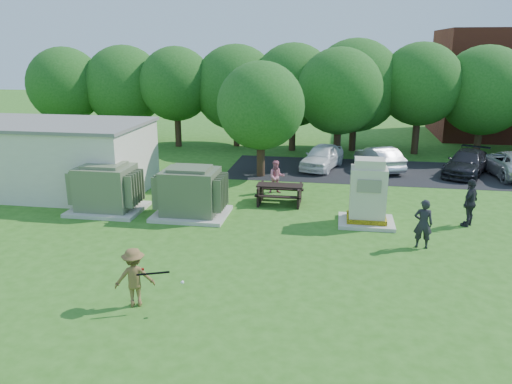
% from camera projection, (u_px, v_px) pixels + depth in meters
% --- Properties ---
extents(ground, '(120.00, 120.00, 0.00)m').
position_uv_depth(ground, '(235.00, 265.00, 16.03)').
color(ground, '#2D6619').
rests_on(ground, ground).
extents(service_building, '(10.00, 5.00, 3.20)m').
position_uv_depth(service_building, '(41.00, 158.00, 23.95)').
color(service_building, beige).
rests_on(service_building, ground).
extents(service_building_roof, '(10.20, 5.20, 0.15)m').
position_uv_depth(service_building_roof, '(37.00, 123.00, 23.48)').
color(service_building_roof, slate).
rests_on(service_building_roof, service_building).
extents(parking_strip, '(20.00, 6.00, 0.01)m').
position_uv_depth(parking_strip, '(408.00, 173.00, 27.69)').
color(parking_strip, '#232326').
rests_on(parking_strip, ground).
extents(transformer_left, '(3.00, 2.40, 2.07)m').
position_uv_depth(transformer_left, '(106.00, 189.00, 21.04)').
color(transformer_left, beige).
rests_on(transformer_left, ground).
extents(transformer_right, '(3.00, 2.40, 2.07)m').
position_uv_depth(transformer_right, '(191.00, 193.00, 20.46)').
color(transformer_right, beige).
rests_on(transformer_right, ground).
extents(generator_cabinet, '(2.16, 1.77, 2.63)m').
position_uv_depth(generator_cabinet, '(368.00, 196.00, 19.46)').
color(generator_cabinet, beige).
rests_on(generator_cabinet, ground).
extents(picnic_table, '(2.03, 1.52, 0.87)m').
position_uv_depth(picnic_table, '(280.00, 192.00, 22.17)').
color(picnic_table, black).
rests_on(picnic_table, ground).
extents(batter, '(1.21, 0.95, 1.65)m').
position_uv_depth(batter, '(134.00, 277.00, 13.34)').
color(batter, brown).
rests_on(batter, ground).
extents(person_by_generator, '(0.67, 0.47, 1.76)m').
position_uv_depth(person_by_generator, '(423.00, 224.00, 17.20)').
color(person_by_generator, black).
rests_on(person_by_generator, ground).
extents(person_at_picnic, '(0.90, 0.78, 1.58)m').
position_uv_depth(person_at_picnic, '(277.00, 177.00, 23.70)').
color(person_at_picnic, '#D77288').
rests_on(person_at_picnic, ground).
extents(person_walking_right, '(1.01, 1.17, 1.89)m').
position_uv_depth(person_walking_right, '(470.00, 203.00, 19.29)').
color(person_walking_right, '#27272C').
rests_on(person_walking_right, ground).
extents(car_white, '(2.71, 4.38, 1.39)m').
position_uv_depth(car_white, '(322.00, 156.00, 28.53)').
color(car_white, white).
rests_on(car_white, ground).
extents(car_silver_a, '(2.77, 4.24, 1.32)m').
position_uv_depth(car_silver_a, '(379.00, 158.00, 28.30)').
color(car_silver_a, silver).
rests_on(car_silver_a, ground).
extents(car_dark, '(3.51, 4.83, 1.30)m').
position_uv_depth(car_dark, '(467.00, 163.00, 27.18)').
color(car_dark, black).
rests_on(car_dark, ground).
extents(car_silver_b, '(2.86, 5.16, 1.37)m').
position_uv_depth(car_silver_b, '(511.00, 163.00, 26.92)').
color(car_silver_b, silver).
rests_on(car_silver_b, ground).
extents(batting_equipment, '(1.38, 0.43, 0.28)m').
position_uv_depth(batting_equipment, '(155.00, 274.00, 13.02)').
color(batting_equipment, black).
rests_on(batting_equipment, ground).
extents(tree_row, '(41.30, 13.30, 7.30)m').
position_uv_depth(tree_row, '(320.00, 88.00, 32.09)').
color(tree_row, '#47301E').
rests_on(tree_row, ground).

